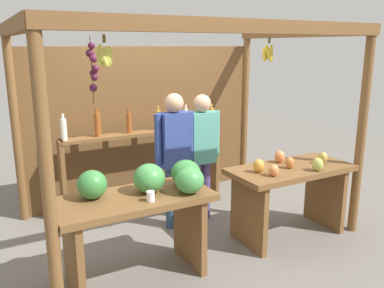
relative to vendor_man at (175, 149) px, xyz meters
The scene contains 7 objects.
ground_plane 0.95m from the vendor_man, ahead, with size 12.00×12.00×0.00m, color slate.
market_stall 0.66m from the vendor_man, 78.49° to the left, with size 3.41×2.26×2.30m.
fruit_counter_left 1.09m from the vendor_man, 131.47° to the right, with size 1.41×0.67×1.06m.
fruit_counter_right 1.34m from the vendor_man, 38.47° to the right, with size 1.38×0.64×0.94m.
bottle_shelf_unit 0.83m from the vendor_man, 92.91° to the left, with size 2.19×0.22×1.35m.
vendor_man is the anchor object (origin of this frame).
vendor_woman 0.40m from the vendor_man, ahead, with size 0.48×0.21×1.54m.
Camera 1 is at (-2.05, -3.95, 2.08)m, focal length 37.54 mm.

